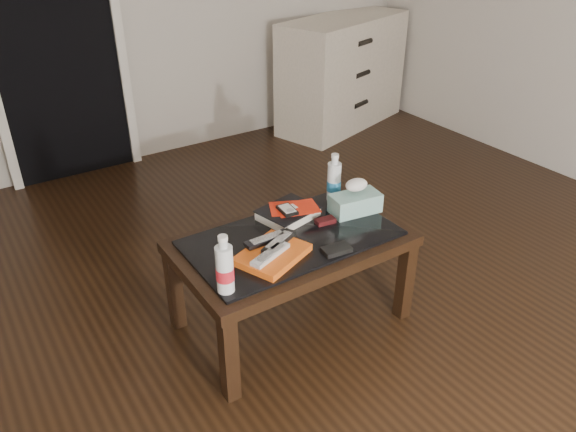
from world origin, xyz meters
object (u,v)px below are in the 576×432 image
at_px(dresser, 342,73).
at_px(water_bottle_left, 224,264).
at_px(textbook, 288,213).
at_px(water_bottle_right, 334,177).
at_px(coffee_table, 291,249).
at_px(tissue_box, 355,203).

bearing_deg(dresser, water_bottle_left, -153.34).
bearing_deg(textbook, dresser, 33.45).
distance_m(water_bottle_left, water_bottle_right, 0.85).
bearing_deg(water_bottle_left, water_bottle_right, 24.74).
distance_m(dresser, textbook, 2.51).
bearing_deg(water_bottle_right, coffee_table, -154.13).
bearing_deg(coffee_table, tissue_box, 3.37).
relative_size(coffee_table, dresser, 0.77).
height_order(coffee_table, dresser, dresser).
bearing_deg(water_bottle_right, textbook, -174.28).
bearing_deg(tissue_box, textbook, 164.98).
distance_m(water_bottle_left, tissue_box, 0.81).
xyz_separation_m(coffee_table, textbook, (0.08, 0.15, 0.09)).
bearing_deg(tissue_box, water_bottle_right, 101.74).
bearing_deg(dresser, coffee_table, -150.00).
xyz_separation_m(dresser, tissue_box, (-1.45, -1.94, 0.06)).
distance_m(dresser, water_bottle_left, 3.10).
relative_size(textbook, water_bottle_left, 1.05).
distance_m(textbook, water_bottle_right, 0.30).
distance_m(water_bottle_right, tissue_box, 0.17).
bearing_deg(tissue_box, coffee_table, -168.48).
relative_size(dresser, tissue_box, 5.63).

